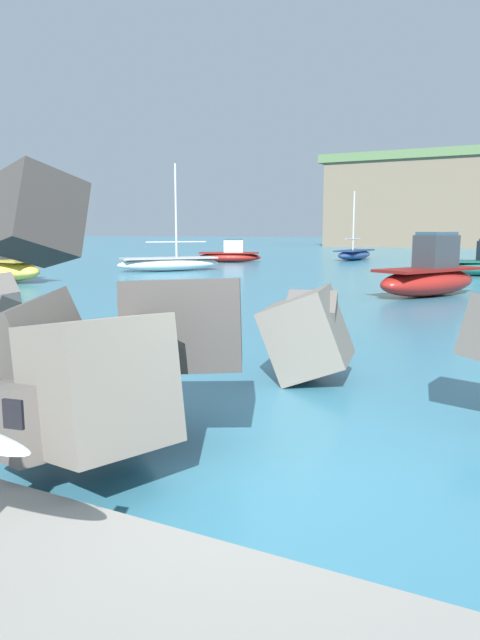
# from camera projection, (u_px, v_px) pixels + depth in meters

# --- Properties ---
(ground_plane) EXTENTS (400.00, 400.00, 0.00)m
(ground_plane) POSITION_uv_depth(u_px,v_px,m) (246.00, 463.00, 5.95)
(ground_plane) COLOR teal
(breakwater_jetty) EXTENTS (31.96, 6.48, 3.41)m
(breakwater_jetty) POSITION_uv_depth(u_px,v_px,m) (196.00, 327.00, 7.42)
(breakwater_jetty) COLOR #3D3A38
(breakwater_jetty) RESTS_ON ground
(boat_near_right) EXTENTS (3.71, 5.15, 2.32)m
(boat_near_right) POSITION_uv_depth(u_px,v_px,m) (430.00, 276.00, 21.10)
(boat_near_right) COLOR maroon
(boat_near_right) RESTS_ON ground
(boat_mid_centre) EXTENTS (5.08, 5.82, 6.23)m
(boat_mid_centre) POSITION_uv_depth(u_px,v_px,m) (169.00, 263.00, 34.20)
(boat_mid_centre) COLOR white
(boat_mid_centre) RESTS_ON ground
(boat_far_centre) EXTENTS (2.15, 5.85, 5.49)m
(boat_far_centre) POSITION_uv_depth(u_px,v_px,m) (354.00, 254.00, 47.26)
(boat_far_centre) COLOR navy
(boat_far_centre) RESTS_ON ground
(boat_far_right) EXTENTS (5.13, 3.53, 1.77)m
(boat_far_right) POSITION_uv_depth(u_px,v_px,m) (230.00, 255.00, 43.83)
(boat_far_right) COLOR maroon
(boat_far_right) RESTS_ON ground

